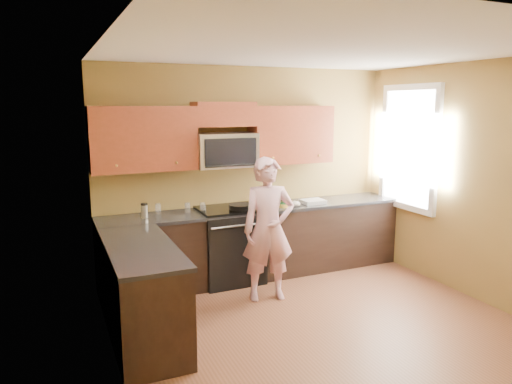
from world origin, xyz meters
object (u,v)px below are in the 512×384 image
woman (268,229)px  frying_pan (240,209)px  microwave (225,167)px  stove (230,245)px  butter_tub (284,207)px  travel_mug (145,218)px

woman → frying_pan: woman is taller
frying_pan → woman: bearing=-92.8°
microwave → frying_pan: 0.57m
stove → microwave: (0.00, 0.12, 0.97)m
stove → butter_tub: (0.70, -0.13, 0.45)m
microwave → woman: 1.05m
stove → travel_mug: (-1.04, 0.03, 0.45)m
microwave → butter_tub: 0.91m
frying_pan → butter_tub: frying_pan is taller
stove → woman: (0.21, -0.69, 0.35)m
frying_pan → butter_tub: bearing=-14.3°
woman → travel_mug: bearing=162.1°
stove → travel_mug: 1.13m
microwave → travel_mug: microwave is taller
stove → butter_tub: butter_tub is taller
woman → travel_mug: 1.45m
woman → frying_pan: 0.60m
stove → woman: size_ratio=0.58×
stove → frying_pan: (0.10, -0.12, 0.47)m
woman → butter_tub: 0.75m
frying_pan → travel_mug: 1.15m
microwave → stove: bearing=-90.0°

